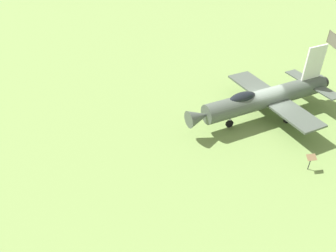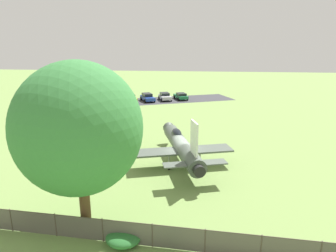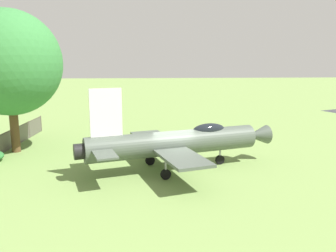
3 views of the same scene
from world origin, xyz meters
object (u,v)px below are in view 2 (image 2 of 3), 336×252
(shade_tree, at_px, (79,129))
(parked_car_black, at_px, (111,99))
(display_jet, at_px, (181,145))
(parked_car_green, at_px, (181,96))
(info_plaque, at_px, (116,155))
(shrub_by_tree, at_px, (123,238))
(parked_car_silver, at_px, (165,96))
(parked_car_yellow, at_px, (131,98))
(parked_car_blue, at_px, (147,97))

(shade_tree, height_order, parked_car_black, shade_tree)
(display_jet, relative_size, shade_tree, 1.22)
(parked_car_green, distance_m, parked_car_black, 14.00)
(display_jet, distance_m, shade_tree, 13.37)
(shade_tree, bearing_deg, parked_car_green, 87.11)
(display_jet, height_order, info_plaque, display_jet)
(shrub_by_tree, height_order, parked_car_silver, parked_car_silver)
(shade_tree, height_order, parked_car_silver, shade_tree)
(shrub_by_tree, xyz_separation_m, parked_car_yellow, (-9.70, 42.51, 0.41))
(parked_car_silver, relative_size, parked_car_yellow, 1.05)
(parked_car_silver, relative_size, parked_car_black, 0.99)
(parked_car_black, bearing_deg, info_plaque, 175.43)
(shade_tree, xyz_separation_m, info_plaque, (-1.21, 10.67, -5.58))
(info_plaque, relative_size, parked_car_black, 0.24)
(shrub_by_tree, distance_m, parked_car_black, 42.91)
(shade_tree, bearing_deg, parked_car_black, 104.78)
(parked_car_silver, bearing_deg, parked_car_green, 91.18)
(info_plaque, xyz_separation_m, parked_car_silver, (0.38, 33.70, -0.09))
(shade_tree, bearing_deg, parked_car_silver, 91.07)
(display_jet, distance_m, shrub_by_tree, 12.74)
(parked_car_green, distance_m, parked_car_silver, 3.34)
(display_jet, height_order, parked_car_black, display_jet)
(shade_tree, relative_size, parked_car_yellow, 2.28)
(shrub_by_tree, distance_m, parked_car_green, 46.42)
(shade_tree, distance_m, parked_car_yellow, 42.62)
(parked_car_black, bearing_deg, parked_car_yellow, -86.25)
(shrub_by_tree, bearing_deg, parked_car_yellow, 102.85)
(display_jet, height_order, parked_car_yellow, display_jet)
(info_plaque, height_order, parked_car_black, parked_car_black)
(parked_car_yellow, bearing_deg, display_jet, -3.92)
(display_jet, bearing_deg, info_plaque, 81.15)
(shrub_by_tree, distance_m, parked_car_yellow, 43.60)
(display_jet, relative_size, parked_car_yellow, 2.78)
(parked_car_yellow, distance_m, parked_car_black, 3.72)
(display_jet, relative_size, info_plaque, 10.88)
(shade_tree, distance_m, shrub_by_tree, 6.63)
(parked_car_green, relative_size, parked_car_black, 0.98)
(shrub_by_tree, relative_size, parked_car_black, 0.42)
(info_plaque, xyz_separation_m, parked_car_blue, (-2.91, 32.30, -0.08))
(parked_car_black, bearing_deg, parked_car_blue, -87.38)
(parked_car_black, bearing_deg, shade_tree, 172.55)
(display_jet, height_order, shade_tree, shade_tree)
(shade_tree, xyz_separation_m, parked_car_yellow, (-7.21, 41.62, -5.67))
(shrub_by_tree, bearing_deg, parked_car_green, 90.23)
(display_jet, relative_size, parked_car_black, 2.63)
(parked_car_green, distance_m, parked_car_yellow, 10.28)
(parked_car_green, xyz_separation_m, parked_car_silver, (-3.13, -1.17, 0.05))
(parked_car_green, height_order, parked_car_yellow, parked_car_yellow)
(parked_car_blue, bearing_deg, shade_tree, -20.79)
(shrub_by_tree, bearing_deg, display_jet, 79.33)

